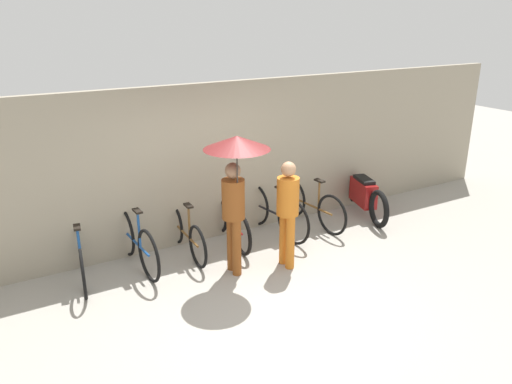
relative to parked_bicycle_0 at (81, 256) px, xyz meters
The scene contains 11 objects.
ground_plane 2.68m from the parked_bicycle_0, 42.45° to the right, with size 30.00×30.00×0.00m, color #9E998E.
back_wall 2.20m from the parked_bicycle_0, 12.05° to the left, with size 13.05×0.12×2.54m.
parked_bicycle_0 is the anchor object (origin of this frame).
parked_bicycle_1 0.78m from the parked_bicycle_0, ahead, with size 0.44×1.72×1.00m.
parked_bicycle_2 1.56m from the parked_bicycle_0, ahead, with size 0.44×1.61×1.07m.
parked_bicycle_3 2.35m from the parked_bicycle_0, ahead, with size 0.44×1.62×1.05m.
parked_bicycle_4 3.13m from the parked_bicycle_0, ahead, with size 0.44×1.76×1.07m.
parked_bicycle_5 3.91m from the parked_bicycle_0, ahead, with size 0.44×1.75×1.07m.
pedestrian_leading 2.46m from the parked_bicycle_0, 26.18° to the right, with size 0.89×0.89×2.04m.
pedestrian_center 2.96m from the parked_bicycle_0, 21.86° to the right, with size 0.32×0.32×1.60m.
motorcycle 5.05m from the parked_bicycle_0, ahead, with size 0.80×1.90×0.90m.
Camera 1 is at (-2.96, -4.78, 3.52)m, focal length 35.00 mm.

